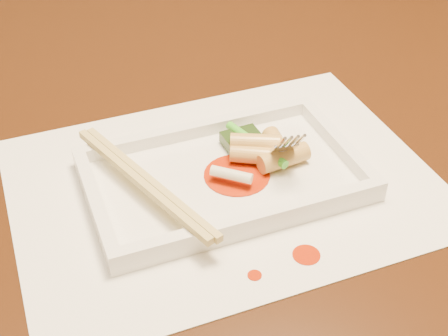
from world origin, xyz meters
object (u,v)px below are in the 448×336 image
object	(u,v)px
chopstick_a	(140,182)
fork	(286,87)
plate_base	(224,179)
placemat	(224,183)
table	(168,194)

from	to	relation	value
chopstick_a	fork	xyz separation A→B (m)	(0.15, 0.02, 0.06)
plate_base	fork	world-z (taller)	fork
chopstick_a	placemat	bearing A→B (deg)	-0.00
table	placemat	distance (m)	0.16
chopstick_a	plate_base	bearing A→B (deg)	0.00
chopstick_a	fork	size ratio (longest dim) A/B	1.44
placemat	plate_base	xyz separation A→B (m)	(0.00, 0.00, 0.00)
placemat	fork	size ratio (longest dim) A/B	2.86
table	chopstick_a	size ratio (longest dim) A/B	6.95
table	placemat	bearing A→B (deg)	-77.92
placemat	fork	bearing A→B (deg)	14.42
placemat	fork	xyz separation A→B (m)	(0.07, 0.02, 0.08)
plate_base	table	bearing A→B (deg)	102.08
plate_base	placemat	bearing A→B (deg)	-90.00
table	plate_base	bearing A→B (deg)	-77.92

